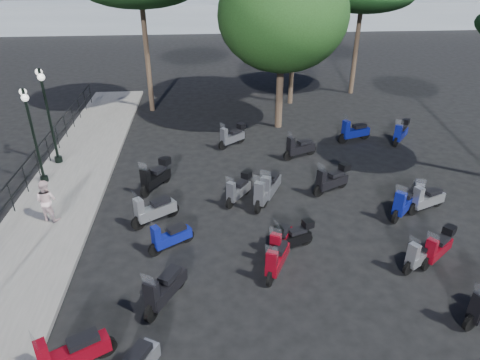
{
  "coord_description": "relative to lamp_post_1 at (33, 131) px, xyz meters",
  "views": [
    {
      "loc": [
        -1.11,
        -9.8,
        8.09
      ],
      "look_at": [
        0.04,
        3.12,
        1.2
      ],
      "focal_mm": 32.0,
      "sensor_mm": 36.0,
      "label": 1
    }
  ],
  "objects": [
    {
      "name": "ground",
      "position": [
        7.45,
        -5.66,
        -2.28
      ],
      "size": [
        120.0,
        120.0,
        0.0
      ],
      "primitive_type": "plane",
      "color": "black",
      "rests_on": "ground"
    },
    {
      "name": "sidewalk",
      "position": [
        0.95,
        -2.66,
        -2.2
      ],
      "size": [
        3.0,
        30.0,
        0.15
      ],
      "primitive_type": "cube",
      "color": "slate",
      "rests_on": "ground"
    },
    {
      "name": "railing",
      "position": [
        -0.35,
        -2.86,
        -1.38
      ],
      "size": [
        0.04,
        26.04,
        1.1
      ],
      "color": "black",
      "rests_on": "sidewalk"
    },
    {
      "name": "lamp_post_1",
      "position": [
        0.0,
        0.0,
        0.0
      ],
      "size": [
        0.6,
        1.03,
        3.73
      ],
      "rotation": [
        0.0,
        0.0,
        0.41
      ],
      "color": "black",
      "rests_on": "sidewalk"
    },
    {
      "name": "lamp_post_2",
      "position": [
        0.05,
        1.79,
        0.16
      ],
      "size": [
        0.63,
        1.11,
        4.02
      ],
      "rotation": [
        0.0,
        0.0,
        0.4
      ],
      "color": "black",
      "rests_on": "sidewalk"
    },
    {
      "name": "pedestrian_far",
      "position": [
        1.05,
        -2.81,
        -1.4
      ],
      "size": [
        0.86,
        0.76,
        1.46
      ],
      "primitive_type": "imported",
      "rotation": [
        0.0,
        0.0,
        2.8
      ],
      "color": "beige",
      "rests_on": "sidewalk"
    },
    {
      "name": "scooter_2",
      "position": [
        3.31,
        -8.84,
        -1.77
      ],
      "size": [
        1.65,
        1.03,
        1.45
      ],
      "rotation": [
        0.0,
        0.0,
        2.07
      ],
      "color": "black",
      "rests_on": "ground"
    },
    {
      "name": "scooter_3",
      "position": [
        5.17,
        -4.63,
        -1.84
      ],
      "size": [
        1.38,
        0.96,
        1.26
      ],
      "rotation": [
        0.0,
        0.0,
        2.15
      ],
      "color": "black",
      "rests_on": "ground"
    },
    {
      "name": "scooter_4",
      "position": [
        4.55,
        -3.13,
        -1.78
      ],
      "size": [
        1.54,
        1.11,
        1.42
      ],
      "rotation": [
        0.0,
        0.0,
        2.16
      ],
      "color": "black",
      "rests_on": "ground"
    },
    {
      "name": "scooter_5",
      "position": [
        4.42,
        -0.76,
        -1.74
      ],
      "size": [
        1.12,
        1.59,
        1.43
      ],
      "rotation": [
        0.0,
        0.0,
        2.58
      ],
      "color": "black",
      "rests_on": "ground"
    },
    {
      "name": "scooter_8",
      "position": [
        5.16,
        -6.99,
        -1.77
      ],
      "size": [
        1.05,
        1.64,
        1.45
      ],
      "rotation": [
        0.0,
        0.0,
        2.62
      ],
      "color": "black",
      "rests_on": "ground"
    },
    {
      "name": "scooter_9",
      "position": [
        7.5,
        -1.92,
        -1.8
      ],
      "size": [
        1.07,
        1.36,
        1.26
      ],
      "rotation": [
        0.0,
        0.0,
        2.51
      ],
      "color": "black",
      "rests_on": "ground"
    },
    {
      "name": "scooter_10",
      "position": [
        8.67,
        -1.86,
        -1.77
      ],
      "size": [
        1.0,
        1.7,
        1.47
      ],
      "rotation": [
        0.0,
        0.0,
        2.68
      ],
      "color": "black",
      "rests_on": "ground"
    },
    {
      "name": "scooter_11",
      "position": [
        7.64,
        3.17,
        -1.78
      ],
      "size": [
        1.36,
        1.17,
        1.31
      ],
      "rotation": [
        0.0,
        0.0,
        2.26
      ],
      "color": "black",
      "rests_on": "ground"
    },
    {
      "name": "scooter_14",
      "position": [
        8.46,
        -5.2,
        -1.81
      ],
      "size": [
        0.91,
        1.53,
        1.33
      ],
      "rotation": [
        0.0,
        0.0,
        2.67
      ],
      "color": "black",
      "rests_on": "ground"
    },
    {
      "name": "scooter_15",
      "position": [
        8.87,
        -4.97,
        -1.82
      ],
      "size": [
        1.45,
        0.73,
        1.2
      ],
      "rotation": [
        0.0,
        0.0,
        1.92
      ],
      "color": "black",
      "rests_on": "ground"
    },
    {
      "name": "scooter_16",
      "position": [
        11.07,
        -1.55,
        -1.76
      ],
      "size": [
        1.57,
        1.0,
        1.37
      ],
      "rotation": [
        0.0,
        0.0,
        2.06
      ],
      "color": "black",
      "rests_on": "ground"
    },
    {
      "name": "scooter_17",
      "position": [
        10.51,
        1.6,
        -1.8
      ],
      "size": [
        1.6,
        0.88,
        1.36
      ],
      "rotation": [
        0.0,
        0.0,
        1.99
      ],
      "color": "black",
      "rests_on": "ground"
    },
    {
      "name": "scooter_20",
      "position": [
        13.01,
        -5.91,
        -1.8
      ],
      "size": [
        1.36,
        1.1,
        1.28
      ],
      "rotation": [
        0.0,
        0.0,
        2.22
      ],
      "color": "black",
      "rests_on": "ground"
    },
    {
      "name": "scooter_21",
      "position": [
        12.4,
        -6.14,
        -1.84
      ],
      "size": [
        1.42,
        0.94,
        1.27
      ],
      "rotation": [
        0.0,
        0.0,
        2.11
      ],
      "color": "black",
      "rests_on": "ground"
    },
    {
      "name": "scooter_22",
      "position": [
        13.08,
        -3.41,
        -1.78
      ],
      "size": [
        1.35,
        1.36,
        1.44
      ],
      "rotation": [
        0.0,
        0.0,
        2.36
      ],
      "color": "black",
      "rests_on": "ground"
    },
    {
      "name": "scooter_23",
      "position": [
        13.52,
        3.21,
        -1.77
      ],
      "size": [
        1.75,
        0.84,
        1.44
      ],
      "rotation": [
        0.0,
        0.0,
        1.91
      ],
      "color": "black",
      "rests_on": "ground"
    },
    {
      "name": "scooter_27",
      "position": [
        13.96,
        -2.61,
        -1.85
      ],
      "size": [
        0.84,
        1.44,
        1.24
      ],
      "rotation": [
        0.0,
        0.0,
        2.69
      ],
      "color": "black",
      "rests_on": "ground"
    },
    {
      "name": "scooter_28",
      "position": [
        14.0,
        -3.2,
        -1.81
      ],
      "size": [
        1.61,
        0.85,
        1.36
      ],
      "rotation": [
        0.0,
        0.0,
        1.96
      ],
      "color": "black",
      "rests_on": "ground"
    },
    {
      "name": "scooter_29",
      "position": [
        15.71,
        2.89,
        -1.77
      ],
      "size": [
        1.2,
        1.39,
        1.34
      ],
      "rotation": [
        0.0,
        0.0,
        2.45
      ],
      "color": "black",
      "rests_on": "ground"
    },
    {
      "name": "scooter_30",
      "position": [
        8.39,
        -2.24,
        -1.77
      ],
      "size": [
        1.0,
        1.7,
        1.47
      ],
      "rotation": [
        0.0,
        0.0,
        2.68
      ],
      "color": "black",
      "rests_on": "ground"
    },
    {
      "name": "scooter_31",
      "position": [
        8.23,
        -6.01,
        -1.81
      ],
      "size": [
        0.91,
        1.53,
        1.33
      ],
      "rotation": [
        0.0,
        0.0,
        2.67
      ],
      "color": "black",
      "rests_on": "ground"
    },
    {
      "name": "broadleaf_tree",
      "position": [
        10.23,
        5.54,
        3.24
      ],
      "size": [
        6.16,
        6.16,
        8.14
      ],
      "color": "#38281E",
      "rests_on": "ground"
    },
    {
      "name": "distant_hills",
      "position": [
        7.45,
        39.34,
        -0.78
      ],
      "size": [
        70.0,
        8.0,
        3.0
      ],
      "primitive_type": "cube",
      "color": "gray",
      "rests_on": "ground"
    }
  ]
}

